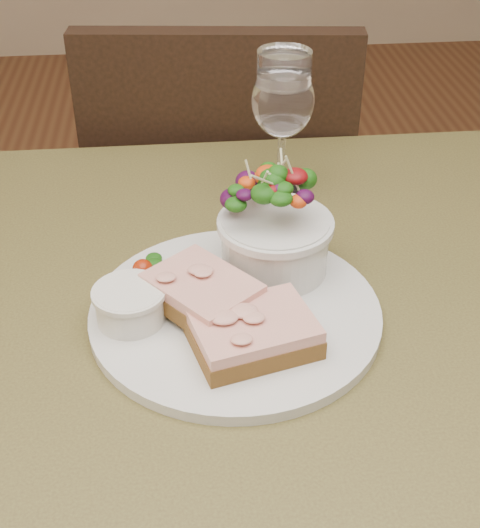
{
  "coord_description": "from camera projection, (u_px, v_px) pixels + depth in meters",
  "views": [
    {
      "loc": [
        -0.07,
        -0.58,
        1.22
      ],
      "look_at": [
        -0.01,
        0.0,
        0.81
      ],
      "focal_mm": 50.0,
      "sensor_mm": 36.0,
      "label": 1
    }
  ],
  "objects": [
    {
      "name": "cafe_table",
      "position": [
        250.0,
        384.0,
        0.81
      ],
      "size": [
        0.8,
        0.8,
        0.75
      ],
      "color": "#41361C",
      "rests_on": "ground"
    },
    {
      "name": "garnish",
      "position": [
        152.0,
        268.0,
        0.78
      ],
      "size": [
        0.05,
        0.04,
        0.02
      ],
      "color": "#10390A",
      "rests_on": "dinner_plate"
    },
    {
      "name": "sandwich_back",
      "position": [
        202.0,
        292.0,
        0.72
      ],
      "size": [
        0.13,
        0.13,
        0.03
      ],
      "rotation": [
        0.0,
        0.0,
        -0.88
      ],
      "color": "#4B2B14",
      "rests_on": "dinner_plate"
    },
    {
      "name": "ramekin",
      "position": [
        130.0,
        303.0,
        0.71
      ],
      "size": [
        0.07,
        0.07,
        0.04
      ],
      "color": "silver",
      "rests_on": "dinner_plate"
    },
    {
      "name": "salad_bowl",
      "position": [
        276.0,
        221.0,
        0.76
      ],
      "size": [
        0.11,
        0.11,
        0.13
      ],
      "color": "silver",
      "rests_on": "dinner_plate"
    },
    {
      "name": "wine_glass",
      "position": [
        283.0,
        105.0,
        0.88
      ],
      "size": [
        0.08,
        0.08,
        0.18
      ],
      "color": "white",
      "rests_on": "cafe_table"
    },
    {
      "name": "dinner_plate",
      "position": [
        235.0,
        313.0,
        0.74
      ],
      "size": [
        0.29,
        0.29,
        0.01
      ],
      "primitive_type": "cylinder",
      "color": "silver",
      "rests_on": "cafe_table"
    },
    {
      "name": "chair_far",
      "position": [
        224.0,
        299.0,
        1.51
      ],
      "size": [
        0.46,
        0.46,
        0.9
      ],
      "rotation": [
        0.0,
        0.0,
        3.03
      ],
      "color": "black",
      "rests_on": "ground"
    },
    {
      "name": "sandwich_front",
      "position": [
        253.0,
        333.0,
        0.68
      ],
      "size": [
        0.13,
        0.11,
        0.03
      ],
      "rotation": [
        0.0,
        0.0,
        0.26
      ],
      "color": "#4B2B14",
      "rests_on": "dinner_plate"
    }
  ]
}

